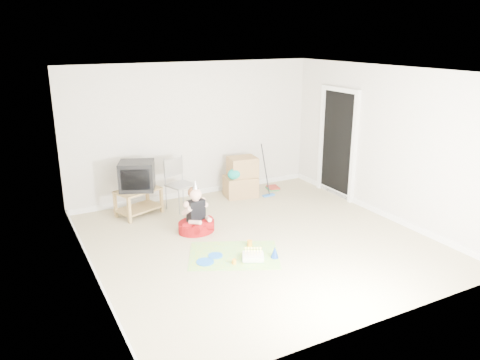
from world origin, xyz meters
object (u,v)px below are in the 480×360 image
cardboard_boxes (241,178)px  tv_stand (139,200)px  folding_chair (181,185)px  birthday_cake (253,257)px  crt_tv (137,176)px  seated_woman (196,220)px

cardboard_boxes → tv_stand: bearing=-178.6°
folding_chair → cardboard_boxes: bearing=6.4°
tv_stand → birthday_cake: size_ratio=2.30×
tv_stand → crt_tv: bearing=135.0°
tv_stand → folding_chair: size_ratio=0.90×
tv_stand → folding_chair: 0.79m
folding_chair → birthday_cake: 2.43m
cardboard_boxes → seated_woman: seated_woman is taller
cardboard_boxes → seated_woman: 1.91m
birthday_cake → folding_chair: bearing=94.2°
folding_chair → birthday_cake: size_ratio=2.55×
seated_woman → birthday_cake: (0.32, -1.32, -0.15)m
crt_tv → folding_chair: crt_tv is taller
folding_chair → crt_tv: bearing=172.9°
seated_woman → folding_chair: bearing=82.2°
cardboard_boxes → birthday_cake: cardboard_boxes is taller
folding_chair → cardboard_boxes: size_ratio=1.23×
seated_woman → crt_tv: bearing=118.1°
crt_tv → seated_woman: crt_tv is taller
crt_tv → cardboard_boxes: bearing=23.7°
birthday_cake → seated_woman: bearing=103.7°
cardboard_boxes → birthday_cake: size_ratio=2.07×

